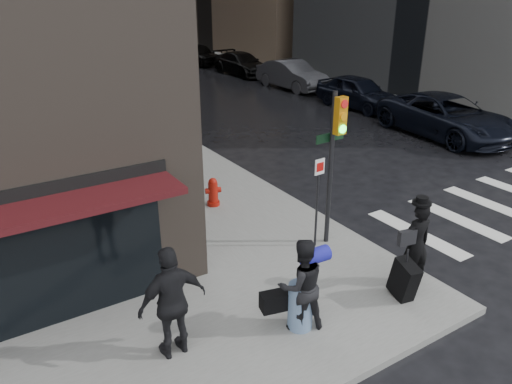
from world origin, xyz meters
The scene contains 16 objects.
ground centered at (0.00, 0.00, 0.00)m, with size 140.00×140.00×0.00m, color black.
sidewalk_left centered at (0.00, 27.00, 0.07)m, with size 4.00×50.00×0.15m, color slate.
sidewalk_right centered at (13.50, 27.00, 0.07)m, with size 3.00×50.00×0.15m, color slate.
crosswalk centered at (7.50, 1.00, 0.00)m, with size 8.50×3.00×0.01m.
man_overcoat centered at (1.34, -0.63, 0.98)m, with size 1.18×0.95×1.98m.
man_jeans centered at (-1.41, -0.48, 1.05)m, with size 1.25×0.90×1.79m.
man_greycoat centered at (-3.59, 0.11, 1.16)m, with size 1.20×0.52×2.03m.
traffic_light centered at (1.07, 1.66, 2.51)m, with size 0.91×0.44×3.66m.
fire_hydrant centered at (-0.22, 5.07, 0.51)m, with size 0.47×0.36×0.81m.
parked_car_0 centered at (11.19, 6.24, 0.84)m, with size 2.79×6.04×1.68m, color black.
parked_car_1 centered at (11.57, 11.82, 0.80)m, with size 1.89×4.70×1.60m, color black.
parked_car_2 centered at (11.59, 17.39, 0.81)m, with size 1.72×4.93×1.62m, color #3E3F43.
parked_car_3 centered at (11.53, 22.96, 0.72)m, with size 2.03×4.99×1.45m, color black.
parked_car_4 centered at (11.11, 28.54, 0.75)m, with size 1.77×4.40×1.50m, color black.
parked_car_5 centered at (11.53, 34.11, 0.80)m, with size 1.69×4.85×1.60m, color black.
parked_car_6 centered at (11.26, 39.68, 0.76)m, with size 2.54×5.50×1.53m, color #414146.
Camera 1 is at (-6.09, -6.32, 6.04)m, focal length 35.00 mm.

